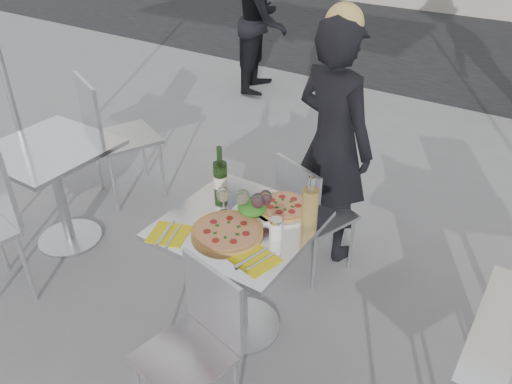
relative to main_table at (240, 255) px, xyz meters
The scene contains 21 objects.
ground 0.54m from the main_table, ahead, with size 80.00×80.00×0.00m, color slate.
street_asphalt 6.52m from the main_table, 90.00° to the left, with size 24.00×5.00×0.00m, color black.
main_table is the anchor object (origin of this frame).
side_table_left 1.50m from the main_table, behind, with size 0.72×0.72×0.75m.
chair_far 0.64m from the main_table, 84.25° to the left, with size 0.49×0.49×0.83m.
chair_near 0.53m from the main_table, 76.54° to the right, with size 0.44×0.45×0.82m.
side_chair_lfar 1.74m from the main_table, 159.41° to the left, with size 0.61×0.62×1.01m.
woman_diner 0.99m from the main_table, 86.87° to the left, with size 0.58×0.38×1.60m, color black.
pedestrian_a 3.87m from the main_table, 120.81° to the left, with size 0.78×0.61×1.61m, color black.
pizza_near 0.25m from the main_table, 88.63° to the right, with size 0.35×0.35×0.02m.
pizza_far 0.34m from the main_table, 58.98° to the left, with size 0.31×0.31×0.03m.
salad_plate 0.26m from the main_table, 81.00° to the left, with size 0.22×0.22×0.09m.
wine_bottle 0.42m from the main_table, 146.65° to the left, with size 0.07×0.08×0.29m.
carafe 0.48m from the main_table, 25.86° to the left, with size 0.08×0.08×0.29m.
sugar_shaker 0.34m from the main_table, ahead, with size 0.06×0.06×0.11m.
wineglass_white_a 0.34m from the main_table, 168.41° to the left, with size 0.07×0.07×0.16m.
wineglass_white_b 0.32m from the main_table, 105.32° to the left, with size 0.07×0.07×0.16m.
wineglass_red_a 0.33m from the main_table, 46.64° to the left, with size 0.07×0.07×0.16m.
wineglass_red_b 0.35m from the main_table, 53.96° to the left, with size 0.07×0.07×0.16m.
napkin_left 0.41m from the main_table, 130.49° to the right, with size 0.23×0.23×0.01m.
napkin_right 0.37m from the main_table, 41.35° to the right, with size 0.22×0.22×0.01m.
Camera 1 is at (1.18, -1.65, 2.22)m, focal length 35.00 mm.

